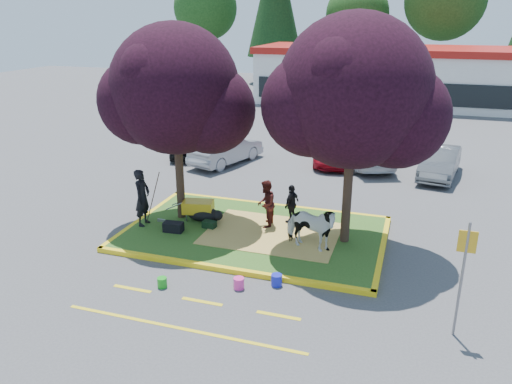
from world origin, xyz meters
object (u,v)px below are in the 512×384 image
(calf, at_px, (203,214))
(bucket_green, at_px, (162,282))
(bucket_pink, at_px, (239,283))
(bucket_blue, at_px, (277,280))
(cow, at_px, (310,228))
(handler, at_px, (142,198))
(wheelbarrow, at_px, (198,207))
(sign_post, at_px, (463,267))
(car_black, at_px, (191,142))
(car_silver, at_px, (226,149))

(calf, bearing_deg, bucket_green, -73.61)
(bucket_pink, xyz_separation_m, bucket_blue, (0.90, 0.46, 0.00))
(cow, height_order, handler, handler)
(bucket_green, bearing_deg, wheelbarrow, 101.01)
(wheelbarrow, bearing_deg, handler, -161.95)
(bucket_pink, bearing_deg, sign_post, -4.25)
(sign_post, relative_size, bucket_green, 10.06)
(bucket_pink, bearing_deg, handler, 148.27)
(bucket_green, distance_m, car_black, 13.21)
(wheelbarrow, distance_m, bucket_blue, 4.85)
(wheelbarrow, height_order, car_black, car_black)
(calf, xyz_separation_m, bucket_blue, (3.51, -3.13, -0.25))
(car_silver, bearing_deg, car_black, -2.42)
(calf, xyz_separation_m, wheelbarrow, (-0.16, 0.02, 0.22))
(sign_post, relative_size, bucket_pink, 8.97)
(bucket_blue, bearing_deg, wheelbarrow, 139.37)
(bucket_green, bearing_deg, bucket_pink, 16.13)
(calf, height_order, bucket_blue, calf)
(bucket_pink, distance_m, bucket_blue, 1.01)
(cow, xyz_separation_m, bucket_green, (-3.29, -3.12, -0.73))
(handler, distance_m, wheelbarrow, 1.90)
(sign_post, bearing_deg, cow, 143.90)
(wheelbarrow, bearing_deg, bucket_pink, -64.11)
(bucket_green, distance_m, bucket_pink, 2.03)
(cow, distance_m, calf, 4.10)
(cow, relative_size, car_black, 0.43)
(bucket_pink, bearing_deg, bucket_green, -163.87)
(calf, distance_m, bucket_green, 4.21)
(handler, distance_m, sign_post, 10.15)
(car_black, bearing_deg, sign_post, -59.18)
(handler, height_order, bucket_pink, handler)
(car_black, bearing_deg, calf, -76.68)
(calf, height_order, handler, handler)
(wheelbarrow, height_order, sign_post, sign_post)
(handler, height_order, sign_post, sign_post)
(bucket_green, bearing_deg, car_black, 111.78)
(handler, relative_size, wheelbarrow, 1.05)
(wheelbarrow, height_order, bucket_green, wheelbarrow)
(cow, bearing_deg, sign_post, -114.35)
(sign_post, height_order, bucket_green, sign_post)
(calf, xyz_separation_m, handler, (-1.75, -0.89, 0.70))
(sign_post, distance_m, bucket_blue, 4.73)
(sign_post, height_order, car_black, sign_post)
(handler, height_order, car_silver, handler)
(calf, bearing_deg, sign_post, -19.33)
(bucket_pink, height_order, bucket_blue, bucket_blue)
(sign_post, height_order, bucket_pink, sign_post)
(cow, bearing_deg, calf, 87.61)
(calf, height_order, wheelbarrow, wheelbarrow)
(wheelbarrow, xyz_separation_m, car_silver, (-1.80, 7.25, 0.06))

